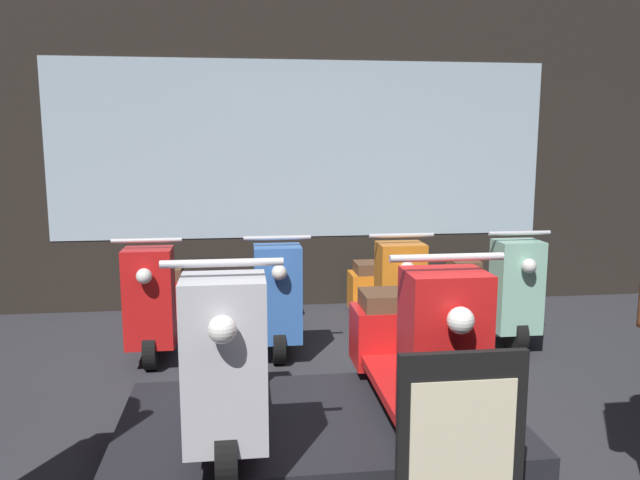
# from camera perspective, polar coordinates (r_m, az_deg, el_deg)

# --- Properties ---
(shop_wall_back) EXTENTS (8.73, 0.09, 3.20)m
(shop_wall_back) POSITION_cam_1_polar(r_m,az_deg,el_deg) (6.15, -1.65, 8.69)
(shop_wall_back) COLOR #28231E
(shop_wall_back) RESTS_ON ground_plane
(display_platform) EXTENTS (2.07, 1.16, 0.22)m
(display_platform) POSITION_cam_1_polar(r_m,az_deg,el_deg) (3.44, -0.06, -17.42)
(display_platform) COLOR black
(display_platform) RESTS_ON ground_plane
(scooter_display_left) EXTENTS (0.49, 1.58, 0.96)m
(scooter_display_left) POSITION_cam_1_polar(r_m,az_deg,el_deg) (3.16, -8.42, -10.70)
(scooter_display_left) COLOR black
(scooter_display_left) RESTS_ON display_platform
(scooter_display_right) EXTENTS (0.49, 1.58, 0.96)m
(scooter_display_right) POSITION_cam_1_polar(r_m,az_deg,el_deg) (3.27, 8.34, -10.00)
(scooter_display_right) COLOR black
(scooter_display_right) RESTS_ON display_platform
(scooter_backrow_0) EXTENTS (0.49, 1.58, 0.96)m
(scooter_backrow_0) POSITION_cam_1_polar(r_m,az_deg,el_deg) (5.18, -14.50, -5.52)
(scooter_backrow_0) COLOR black
(scooter_backrow_0) RESTS_ON ground_plane
(scooter_backrow_1) EXTENTS (0.49, 1.58, 0.96)m
(scooter_backrow_1) POSITION_cam_1_polar(r_m,az_deg,el_deg) (5.14, -4.19, -5.35)
(scooter_backrow_1) COLOR black
(scooter_backrow_1) RESTS_ON ground_plane
(scooter_backrow_2) EXTENTS (0.49, 1.58, 0.96)m
(scooter_backrow_2) POSITION_cam_1_polar(r_m,az_deg,el_deg) (5.27, 5.93, -5.02)
(scooter_backrow_2) COLOR black
(scooter_backrow_2) RESTS_ON ground_plane
(scooter_backrow_3) EXTENTS (0.49, 1.58, 0.96)m
(scooter_backrow_3) POSITION_cam_1_polar(r_m,az_deg,el_deg) (5.55, 15.29, -4.57)
(scooter_backrow_3) COLOR black
(scooter_backrow_3) RESTS_ON ground_plane
(price_sign_board) EXTENTS (0.51, 0.04, 0.86)m
(price_sign_board) POSITION_cam_1_polar(r_m,az_deg,el_deg) (2.62, 12.70, -18.78)
(price_sign_board) COLOR black
(price_sign_board) RESTS_ON ground_plane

